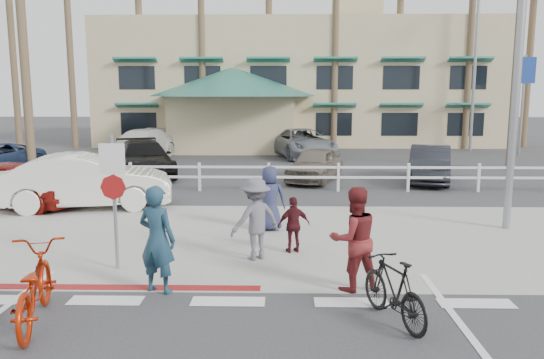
{
  "coord_description": "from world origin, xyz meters",
  "views": [
    {
      "loc": [
        0.88,
        -7.56,
        3.35
      ],
      "look_at": [
        0.65,
        3.84,
        1.5
      ],
      "focal_mm": 35.0,
      "sensor_mm": 36.0,
      "label": 1
    }
  ],
  "objects_px": {
    "bike_red": "(33,287)",
    "bike_black": "(394,290)",
    "car_white_sedan": "(86,181)",
    "sign_post": "(114,196)",
    "car_red_compact": "(19,184)"
  },
  "relations": [
    {
      "from": "bike_red",
      "to": "bike_black",
      "type": "bearing_deg",
      "value": 167.38
    },
    {
      "from": "bike_black",
      "to": "car_white_sedan",
      "type": "xyz_separation_m",
      "value": [
        -7.4,
        7.74,
        0.3
      ]
    },
    {
      "from": "bike_black",
      "to": "sign_post",
      "type": "bearing_deg",
      "value": -46.3
    },
    {
      "from": "sign_post",
      "to": "car_white_sedan",
      "type": "relative_size",
      "value": 0.59
    },
    {
      "from": "sign_post",
      "to": "bike_black",
      "type": "xyz_separation_m",
      "value": [
        4.82,
        -2.3,
        -0.95
      ]
    },
    {
      "from": "sign_post",
      "to": "bike_red",
      "type": "xyz_separation_m",
      "value": [
        -0.45,
        -2.46,
        -0.88
      ]
    },
    {
      "from": "bike_red",
      "to": "sign_post",
      "type": "bearing_deg",
      "value": -114.7
    },
    {
      "from": "sign_post",
      "to": "car_white_sedan",
      "type": "height_order",
      "value": "sign_post"
    },
    {
      "from": "bike_red",
      "to": "bike_black",
      "type": "relative_size",
      "value": 1.31
    },
    {
      "from": "bike_red",
      "to": "car_red_compact",
      "type": "bearing_deg",
      "value": -76.75
    },
    {
      "from": "sign_post",
      "to": "car_white_sedan",
      "type": "bearing_deg",
      "value": 115.35
    },
    {
      "from": "sign_post",
      "to": "car_red_compact",
      "type": "height_order",
      "value": "sign_post"
    },
    {
      "from": "bike_red",
      "to": "car_red_compact",
      "type": "relative_size",
      "value": 0.53
    },
    {
      "from": "bike_black",
      "to": "car_white_sedan",
      "type": "bearing_deg",
      "value": -67.07
    },
    {
      "from": "bike_red",
      "to": "car_white_sedan",
      "type": "bearing_deg",
      "value": -89.29
    }
  ]
}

